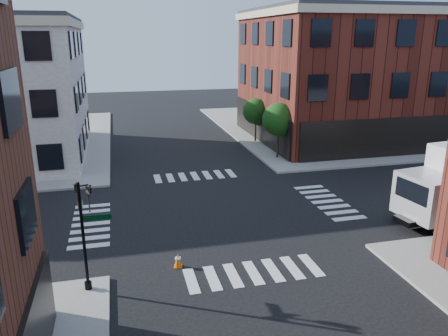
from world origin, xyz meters
TOP-DOWN VIEW (x-y plane):
  - ground at (0.00, 0.00)m, footprint 120.00×120.00m
  - sidewalk_ne at (21.00, 21.00)m, footprint 30.00×30.00m
  - building_ne at (20.50, 16.00)m, footprint 25.00×16.00m
  - tree_near at (7.56, 9.98)m, footprint 2.69×2.69m
  - tree_far at (7.56, 15.98)m, footprint 2.43×2.43m
  - signal_pole at (-6.72, -6.68)m, footprint 1.29×1.24m
  - traffic_cone at (-3.07, -5.70)m, footprint 0.41×0.41m

SIDE VIEW (x-z plane):
  - ground at x=0.00m, z-range 0.00..0.00m
  - sidewalk_ne at x=21.00m, z-range 0.00..0.15m
  - traffic_cone at x=-3.07m, z-range -0.01..0.64m
  - signal_pole at x=-6.72m, z-range 0.56..5.16m
  - tree_far at x=7.56m, z-range 0.84..4.91m
  - tree_near at x=7.56m, z-range 0.91..5.41m
  - building_ne at x=20.50m, z-range 0.00..12.00m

